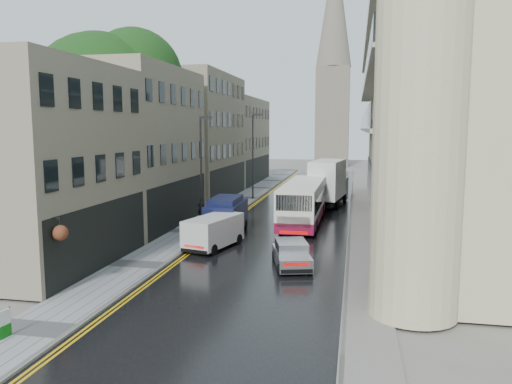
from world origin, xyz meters
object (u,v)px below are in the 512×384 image
at_px(white_lorry, 313,185).
at_px(navy_van, 206,219).
at_px(tree_far, 173,136).
at_px(lamp_post_far, 253,157).
at_px(cream_bus, 281,209).
at_px(estate_sign, 4,324).
at_px(pedestrian, 201,209).
at_px(tree_near, 101,128).
at_px(lamp_post_near, 201,173).
at_px(white_van, 187,236).
at_px(silver_hatchback, 280,261).

bearing_deg(white_lorry, navy_van, -105.16).
distance_m(tree_far, lamp_post_far, 7.87).
xyz_separation_m(white_lorry, lamp_post_far, (-6.13, 4.09, 2.11)).
xyz_separation_m(cream_bus, estate_sign, (-6.32, -19.20, -0.95)).
relative_size(pedestrian, lamp_post_far, 0.19).
xyz_separation_m(white_lorry, pedestrian, (-7.69, -7.49, -1.19)).
relative_size(tree_near, lamp_post_near, 1.84).
xyz_separation_m(tree_far, white_van, (7.90, -18.92, -5.26)).
height_order(silver_hatchback, white_van, white_van).
xyz_separation_m(silver_hatchback, navy_van, (-5.72, 6.90, 0.58)).
height_order(tree_far, cream_bus, tree_far).
relative_size(cream_bus, white_lorry, 1.40).
relative_size(cream_bus, silver_hatchback, 3.05).
height_order(navy_van, estate_sign, navy_van).
bearing_deg(lamp_post_near, navy_van, -68.26).
relative_size(navy_van, lamp_post_near, 0.66).
xyz_separation_m(navy_van, lamp_post_near, (-1.09, 2.51, 2.62)).
distance_m(pedestrian, lamp_post_near, 4.56).
distance_m(tree_near, navy_van, 10.22).
bearing_deg(lamp_post_far, white_lorry, -41.40).
bearing_deg(navy_van, estate_sign, -99.06).
bearing_deg(white_lorry, cream_bus, -89.58).
bearing_deg(lamp_post_far, tree_far, -171.90).
bearing_deg(pedestrian, white_van, 78.35).
height_order(white_lorry, lamp_post_near, lamp_post_near).
distance_m(white_lorry, silver_hatchback, 20.22).
bearing_deg(tree_near, white_van, -35.84).
distance_m(tree_far, estate_sign, 32.33).
height_order(lamp_post_near, estate_sign, lamp_post_near).
bearing_deg(lamp_post_far, estate_sign, -100.17).
height_order(cream_bus, estate_sign, cream_bus).
relative_size(cream_bus, lamp_post_far, 1.36).
bearing_deg(white_lorry, lamp_post_near, -114.15).
relative_size(tree_far, pedestrian, 7.95).
height_order(cream_bus, silver_hatchback, cream_bus).
distance_m(white_lorry, white_van, 17.83).
height_order(white_van, estate_sign, white_van).
bearing_deg(white_van, tree_far, 127.09).
relative_size(tree_far, silver_hatchback, 3.44).
xyz_separation_m(tree_far, pedestrian, (5.75, -9.50, -5.33)).
relative_size(lamp_post_far, estate_sign, 8.92).
bearing_deg(white_van, estate_sign, -84.87).
bearing_deg(white_lorry, tree_far, 178.97).
bearing_deg(silver_hatchback, lamp_post_far, 89.71).
bearing_deg(tree_far, tree_near, -91.32).
bearing_deg(tree_far, lamp_post_near, -61.95).
bearing_deg(white_van, white_lorry, 86.27).
xyz_separation_m(tree_far, estate_sign, (5.88, -31.28, -5.65)).
distance_m(tree_near, cream_bus, 13.65).
bearing_deg(lamp_post_near, cream_bus, 5.66).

